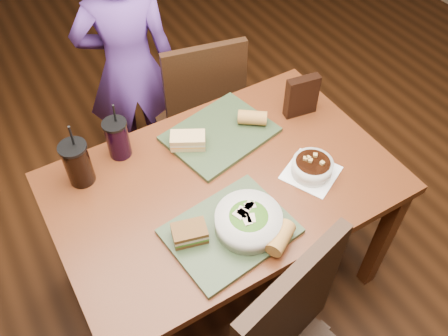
{
  "coord_description": "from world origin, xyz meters",
  "views": [
    {
      "loc": [
        -0.6,
        -1.0,
        2.15
      ],
      "look_at": [
        0.0,
        0.0,
        0.82
      ],
      "focal_mm": 38.0,
      "sensor_mm": 36.0,
      "label": 1
    }
  ],
  "objects": [
    {
      "name": "soup_bowl",
      "position": [
        0.31,
        -0.14,
        0.79
      ],
      "size": [
        0.25,
        0.25,
        0.08
      ],
      "color": "white",
      "rests_on": "dining_table"
    },
    {
      "name": "diner",
      "position": [
        -0.01,
        0.92,
        0.68
      ],
      "size": [
        0.57,
        0.45,
        1.36
      ],
      "primitive_type": "imported",
      "rotation": [
        0.0,
        0.0,
        2.87
      ],
      "color": "#5C338D",
      "rests_on": "ground"
    },
    {
      "name": "cup_cola",
      "position": [
        -0.46,
        0.28,
        0.84
      ],
      "size": [
        0.1,
        0.1,
        0.28
      ],
      "color": "black",
      "rests_on": "dining_table"
    },
    {
      "name": "sandwich_far",
      "position": [
        -0.04,
        0.22,
        0.8
      ],
      "size": [
        0.16,
        0.13,
        0.06
      ],
      "color": "tan",
      "rests_on": "tray_far"
    },
    {
      "name": "baguette_near",
      "position": [
        0.01,
        -0.35,
        0.8
      ],
      "size": [
        0.14,
        0.11,
        0.06
      ],
      "primitive_type": "cylinder",
      "rotation": [
        0.0,
        1.57,
        0.52
      ],
      "color": "#AD7533",
      "rests_on": "tray_near"
    },
    {
      "name": "salad_bowl",
      "position": [
        -0.05,
        -0.24,
        0.81
      ],
      "size": [
        0.23,
        0.23,
        0.08
      ],
      "color": "silver",
      "rests_on": "tray_near"
    },
    {
      "name": "tray_near",
      "position": [
        -0.1,
        -0.22,
        0.76
      ],
      "size": [
        0.45,
        0.37,
        0.02
      ],
      "primitive_type": "cube",
      "rotation": [
        0.0,
        0.0,
        0.12
      ],
      "color": "#2B3B22",
      "rests_on": "dining_table"
    },
    {
      "name": "sandwich_near",
      "position": [
        -0.24,
        -0.17,
        0.8
      ],
      "size": [
        0.13,
        0.11,
        0.06
      ],
      "color": "#593819",
      "rests_on": "tray_near"
    },
    {
      "name": "tray_far",
      "position": [
        0.11,
        0.22,
        0.76
      ],
      "size": [
        0.48,
        0.4,
        0.02
      ],
      "primitive_type": "cube",
      "rotation": [
        0.0,
        0.0,
        0.21
      ],
      "color": "#2B3B22",
      "rests_on": "dining_table"
    },
    {
      "name": "cup_berry",
      "position": [
        -0.29,
        0.33,
        0.84
      ],
      "size": [
        0.1,
        0.1,
        0.26
      ],
      "color": "black",
      "rests_on": "dining_table"
    },
    {
      "name": "chair_far",
      "position": [
        0.24,
        0.67,
        0.52
      ],
      "size": [
        0.48,
        0.48,
        0.93
      ],
      "color": "black",
      "rests_on": "ground"
    },
    {
      "name": "ground",
      "position": [
        0.0,
        0.0,
        0.0
      ],
      "size": [
        6.0,
        6.0,
        0.0
      ],
      "primitive_type": "plane",
      "color": "#381C0B",
      "rests_on": "ground"
    },
    {
      "name": "dining_table",
      "position": [
        0.0,
        0.0,
        0.66
      ],
      "size": [
        1.3,
        0.85,
        0.75
      ],
      "color": "#572811",
      "rests_on": "ground"
    },
    {
      "name": "chip_bag",
      "position": [
        0.48,
        0.16,
        0.84
      ],
      "size": [
        0.15,
        0.07,
        0.19
      ],
      "primitive_type": "cube",
      "rotation": [
        0.0,
        0.0,
        -0.16
      ],
      "color": "black",
      "rests_on": "dining_table"
    },
    {
      "name": "baguette_far",
      "position": [
        0.26,
        0.2,
        0.8
      ],
      "size": [
        0.13,
        0.12,
        0.06
      ],
      "primitive_type": "cylinder",
      "rotation": [
        0.0,
        1.57,
        -0.64
      ],
      "color": "#AD7533",
      "rests_on": "tray_far"
    }
  ]
}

